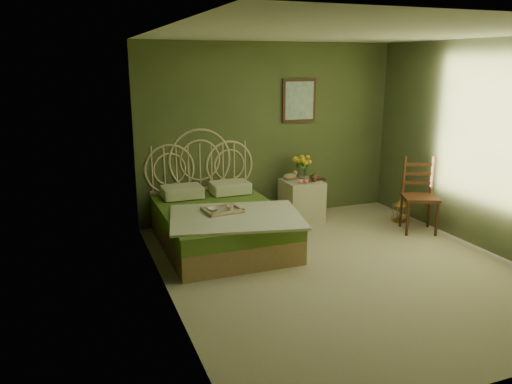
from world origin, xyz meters
name	(u,v)px	position (x,y,z in m)	size (l,w,h in m)	color
floor	(343,269)	(0.00, 0.00, 0.00)	(4.50, 4.50, 0.00)	tan
ceiling	(354,33)	(0.00, 0.00, 2.60)	(4.50, 4.50, 0.00)	silver
wall_back	(269,132)	(0.00, 2.25, 1.30)	(4.00, 4.00, 0.00)	#525D31
wall_left	(165,172)	(-2.00, 0.00, 1.30)	(4.50, 4.50, 0.00)	#525D31
wall_right	(490,147)	(2.00, 0.00, 1.30)	(4.50, 4.50, 0.00)	#525D31
wall_art	(299,101)	(0.47, 2.22, 1.75)	(0.54, 0.04, 0.64)	black
bed	(220,222)	(-1.08, 1.29, 0.30)	(1.77, 2.23, 1.38)	tan
nightstand	(302,196)	(0.37, 1.87, 0.37)	(0.55, 0.55, 1.03)	beige
chair	(416,190)	(1.66, 0.87, 0.57)	(0.60, 0.60, 1.04)	black
birdcage	(400,211)	(1.70, 1.24, 0.17)	(0.23, 0.23, 0.34)	#CD8A42
book_lower	(312,179)	(0.55, 1.88, 0.61)	(0.18, 0.24, 0.02)	#381E0F
book_upper	(312,177)	(0.55, 1.88, 0.63)	(0.16, 0.21, 0.02)	#472819
cereal_bowl	(213,209)	(-1.23, 1.06, 0.55)	(0.14, 0.14, 0.03)	white
coffee_cup	(230,208)	(-1.05, 0.95, 0.57)	(0.09, 0.09, 0.08)	white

